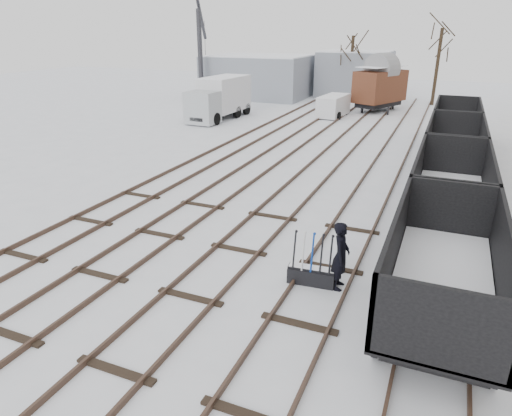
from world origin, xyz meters
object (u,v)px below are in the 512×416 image
Objects in this scene: ground_frame at (311,274)px; box_van_wagon at (380,85)px; freight_wagon_a at (442,282)px; crane at (202,74)px; worker at (341,256)px; lorry at (219,98)px; panel_van at (333,106)px.

ground_frame is 29.77m from box_van_wagon.
crane reaches higher than freight_wagon_a.
worker is at bearing -76.80° from crane.
worker is 35.64m from crane.
freight_wagon_a is at bearing -10.32° from ground_frame.
lorry reaches higher than panel_van.
worker is at bearing -52.59° from lorry.
crane is at bearing 170.21° from panel_van.
box_van_wagon is at bearing 2.34° from worker.
worker is 0.27× the size of lorry.
box_van_wagon is 0.58× the size of crane.
worker is 0.31× the size of freight_wagon_a.
crane reaches higher than worker.
worker is 29.72m from box_van_wagon.
worker is 0.49× the size of panel_van.
worker is 26.27m from panel_van.
panel_van is 0.42× the size of crane.
lorry reaches higher than freight_wagon_a.
box_van_wagon is at bearing -20.76° from crane.
ground_frame is at bearing -77.89° from crane.
freight_wagon_a is 27.30m from lorry.
box_van_wagon is 16.85m from crane.
box_van_wagon is 5.13m from panel_van.
worker is at bearing 170.48° from freight_wagon_a.
freight_wagon_a is 0.67× the size of crane.
freight_wagon_a is 1.15× the size of box_van_wagon.
freight_wagon_a is (3.29, -0.33, 0.69)m from ground_frame.
ground_frame is at bearing -72.19° from panel_van.
lorry reaches higher than ground_frame.
panel_van reaches higher than ground_frame.
panel_van is at bearing 109.31° from freight_wagon_a.
crane is at bearing 127.88° from freight_wagon_a.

